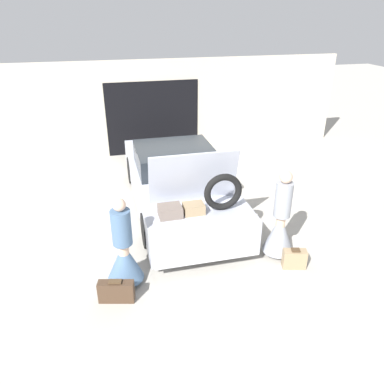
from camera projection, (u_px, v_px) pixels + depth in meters
ground_plane at (178, 205)px, 8.73m from camera, size 40.00×40.00×0.00m
garage_wall_back at (152, 108)px, 11.33m from camera, size 12.00×0.14×2.80m
car at (178, 181)px, 8.46m from camera, size 1.99×5.04×1.85m
person_left at (124, 254)px, 6.06m from camera, size 0.60×0.60×1.55m
person_right at (280, 226)px, 6.74m from camera, size 0.57×0.57×1.68m
suitcase_beside_left_person at (116, 291)px, 5.81m from camera, size 0.58×0.29×0.39m
suitcase_beside_right_person at (294, 259)px, 6.56m from camera, size 0.44×0.28×0.38m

